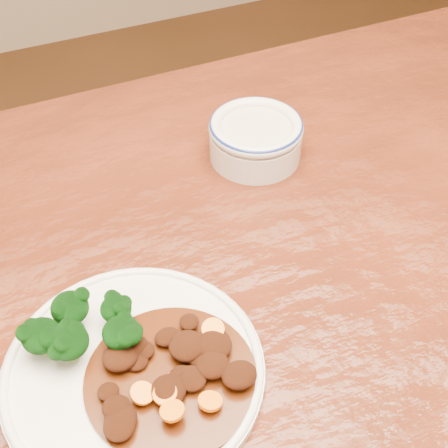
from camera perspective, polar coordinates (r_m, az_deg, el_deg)
name	(u,v)px	position (r m, az deg, el deg)	size (l,w,h in m)	color
dining_table	(287,331)	(0.73, 5.74, -9.70)	(1.51, 0.91, 0.75)	#59210F
dinner_plate	(133,370)	(0.60, -8.28, -13.08)	(0.25, 0.25, 0.02)	white
broccoli_florets	(78,327)	(0.61, -13.18, -9.18)	(0.11, 0.08, 0.04)	#7AA052
mince_stew	(173,371)	(0.59, -4.66, -13.21)	(0.16, 0.16, 0.03)	#461B07
dip_bowl	(256,137)	(0.80, 2.91, 7.94)	(0.12, 0.12, 0.05)	beige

